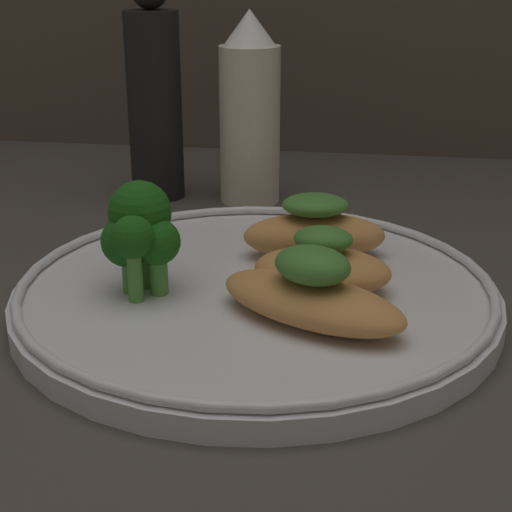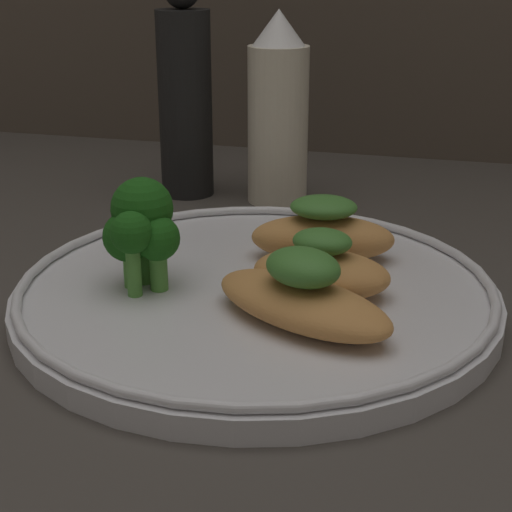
{
  "view_description": "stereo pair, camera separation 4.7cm",
  "coord_description": "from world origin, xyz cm",
  "px_view_note": "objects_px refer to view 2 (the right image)",
  "views": [
    {
      "loc": [
        6.81,
        -43.59,
        20.66
      ],
      "look_at": [
        0.0,
        0.0,
        3.4
      ],
      "focal_mm": 55.0,
      "sensor_mm": 36.0,
      "label": 1
    },
    {
      "loc": [
        11.44,
        -42.61,
        20.66
      ],
      "look_at": [
        0.0,
        0.0,
        3.4
      ],
      "focal_mm": 55.0,
      "sensor_mm": 36.0,
      "label": 2
    }
  ],
  "objects_px": {
    "plate": "(256,292)",
    "pepper_grinder": "(185,97)",
    "broccoli_bunch": "(140,227)",
    "sauce_bottle": "(278,113)"
  },
  "relations": [
    {
      "from": "broccoli_bunch",
      "to": "sauce_bottle",
      "type": "height_order",
      "value": "sauce_bottle"
    },
    {
      "from": "plate",
      "to": "broccoli_bunch",
      "type": "bearing_deg",
      "value": -165.24
    },
    {
      "from": "broccoli_bunch",
      "to": "pepper_grinder",
      "type": "xyz_separation_m",
      "value": [
        -0.06,
        0.24,
        0.03
      ]
    },
    {
      "from": "sauce_bottle",
      "to": "pepper_grinder",
      "type": "xyz_separation_m",
      "value": [
        -0.08,
        0.0,
        0.01
      ]
    },
    {
      "from": "sauce_bottle",
      "to": "pepper_grinder",
      "type": "bearing_deg",
      "value": 180.0
    },
    {
      "from": "plate",
      "to": "pepper_grinder",
      "type": "height_order",
      "value": "pepper_grinder"
    },
    {
      "from": "sauce_bottle",
      "to": "pepper_grinder",
      "type": "relative_size",
      "value": 0.85
    },
    {
      "from": "pepper_grinder",
      "to": "broccoli_bunch",
      "type": "bearing_deg",
      "value": -76.7
    },
    {
      "from": "plate",
      "to": "sauce_bottle",
      "type": "relative_size",
      "value": 1.82
    },
    {
      "from": "sauce_bottle",
      "to": "pepper_grinder",
      "type": "distance_m",
      "value": 0.08
    }
  ]
}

